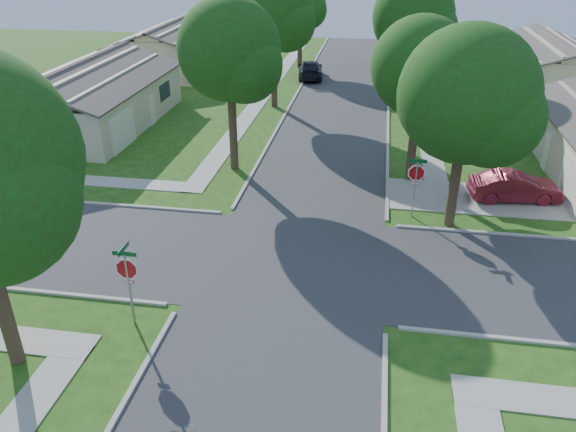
% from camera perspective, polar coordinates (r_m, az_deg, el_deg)
% --- Properties ---
extents(ground, '(100.00, 100.00, 0.00)m').
position_cam_1_polar(ground, '(22.30, 0.69, -4.65)').
color(ground, '#234A14').
rests_on(ground, ground).
extents(road_ns, '(7.00, 100.00, 0.02)m').
position_cam_1_polar(road_ns, '(22.29, 0.69, -4.64)').
color(road_ns, '#333335').
rests_on(road_ns, ground).
extents(sidewalk_ne, '(1.20, 40.00, 0.04)m').
position_cam_1_polar(sidewalk_ne, '(46.35, 13.34, 11.92)').
color(sidewalk_ne, '#9E9B91').
rests_on(sidewalk_ne, ground).
extents(sidewalk_nw, '(1.20, 40.00, 0.04)m').
position_cam_1_polar(sidewalk_nw, '(47.07, -1.97, 12.86)').
color(sidewalk_nw, '#9E9B91').
rests_on(sidewalk_nw, ground).
extents(driveway, '(8.80, 3.60, 0.05)m').
position_cam_1_polar(driveway, '(28.83, 18.63, 1.70)').
color(driveway, '#9E9B91').
rests_on(driveway, ground).
extents(stop_sign_sw, '(1.05, 0.80, 2.98)m').
position_cam_1_polar(stop_sign_sw, '(18.65, -16.03, -5.52)').
color(stop_sign_sw, gray).
rests_on(stop_sign_sw, ground).
extents(stop_sign_ne, '(1.05, 0.80, 2.98)m').
position_cam_1_polar(stop_sign_ne, '(25.44, 12.90, 4.02)').
color(stop_sign_ne, gray).
rests_on(stop_sign_ne, ground).
extents(tree_e_near, '(4.97, 4.80, 8.28)m').
position_cam_1_polar(tree_e_near, '(28.45, 13.42, 14.12)').
color(tree_e_near, '#38281C').
rests_on(tree_e_near, ground).
extents(tree_e_mid, '(5.59, 5.40, 9.21)m').
position_cam_1_polar(tree_e_mid, '(40.14, 12.68, 18.80)').
color(tree_e_mid, '#38281C').
rests_on(tree_e_mid, ground).
extents(tree_e_far, '(5.17, 5.00, 8.72)m').
position_cam_1_polar(tree_e_far, '(53.06, 12.11, 20.52)').
color(tree_e_far, '#38281C').
rests_on(tree_e_far, ground).
extents(tree_w_near, '(5.38, 5.20, 8.97)m').
position_cam_1_polar(tree_w_near, '(29.24, -5.86, 16.00)').
color(tree_w_near, '#38281C').
rests_on(tree_w_near, ground).
extents(tree_w_mid, '(5.80, 5.60, 9.56)m').
position_cam_1_polar(tree_w_mid, '(40.74, -1.40, 19.86)').
color(tree_w_mid, '#38281C').
rests_on(tree_w_mid, ground).
extents(tree_w_far, '(4.76, 4.60, 8.04)m').
position_cam_1_polar(tree_w_far, '(53.59, 1.30, 20.62)').
color(tree_w_far, '#38281C').
rests_on(tree_w_far, ground).
extents(tree_ne_corner, '(5.80, 5.60, 8.66)m').
position_cam_1_polar(tree_ne_corner, '(24.00, 17.85, 11.04)').
color(tree_ne_corner, '#38281C').
rests_on(tree_ne_corner, ground).
extents(house_ne_far, '(8.42, 13.60, 4.23)m').
position_cam_1_polar(house_ne_far, '(50.55, 24.88, 13.19)').
color(house_ne_far, '#BDB395').
rests_on(house_ne_far, ground).
extents(house_nw_near, '(8.42, 13.60, 4.23)m').
position_cam_1_polar(house_nw_near, '(39.92, -19.53, 10.88)').
color(house_nw_near, '#BDB395').
rests_on(house_nw_near, ground).
extents(house_nw_far, '(8.42, 13.60, 4.23)m').
position_cam_1_polar(house_nw_far, '(55.02, -11.32, 16.10)').
color(house_nw_far, '#BDB395').
rests_on(house_nw_far, ground).
extents(car_driveway, '(4.37, 1.97, 1.39)m').
position_cam_1_polar(car_driveway, '(29.04, 22.05, 2.76)').
color(car_driveway, maroon).
rests_on(car_driveway, ground).
extents(car_curb_east, '(1.79, 4.02, 1.34)m').
position_cam_1_polar(car_curb_east, '(55.92, 9.86, 15.51)').
color(car_curb_east, black).
rests_on(car_curb_east, ground).
extents(car_curb_west, '(2.69, 5.27, 1.46)m').
position_cam_1_polar(car_curb_west, '(50.39, 2.29, 14.66)').
color(car_curb_west, black).
rests_on(car_curb_west, ground).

